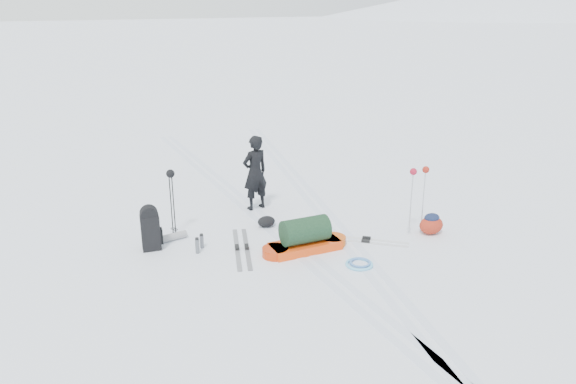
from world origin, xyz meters
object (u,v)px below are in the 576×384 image
at_px(pulk_sled, 305,238).
at_px(ski_poles_black, 171,182).
at_px(skier, 255,173).
at_px(expedition_rucksack, 153,229).

distance_m(pulk_sled, ski_poles_black, 2.75).
xyz_separation_m(pulk_sled, ski_poles_black, (-2.05, 1.64, 0.82)).
bearing_deg(pulk_sled, skier, 90.95).
xyz_separation_m(pulk_sled, expedition_rucksack, (-2.51, 1.12, 0.15)).
bearing_deg(skier, expedition_rucksack, 12.05).
height_order(skier, pulk_sled, skier).
relative_size(skier, expedition_rucksack, 1.84).
distance_m(skier, expedition_rucksack, 2.70).
height_order(pulk_sled, expedition_rucksack, expedition_rucksack).
bearing_deg(ski_poles_black, skier, 28.05).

